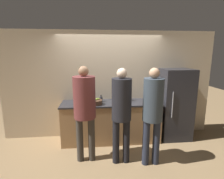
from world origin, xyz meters
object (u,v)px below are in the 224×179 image
person_left (85,104)px  person_center (121,108)px  utensil_crock (129,98)px  bottle_dark (101,99)px  refrigerator (175,104)px  person_right (153,108)px  fruit_bowl (96,102)px  cup_blue (78,101)px  bottle_green (119,99)px

person_left → person_center: person_left is taller
utensil_crock → bottle_dark: bearing=-176.3°
refrigerator → bottle_dark: size_ratio=10.53×
person_right → fruit_bowl: size_ratio=6.25×
person_left → cup_blue: bearing=105.0°
cup_blue → person_right: bearing=-35.4°
fruit_bowl → bottle_green: (0.55, 0.16, 0.02)m
refrigerator → utensil_crock: bearing=174.4°
utensil_crock → bottle_green: size_ratio=1.42×
person_right → utensil_crock: (-0.20, 1.12, -0.09)m
person_right → person_center: bearing=169.0°
person_right → utensil_crock: size_ratio=7.07×
person_right → bottle_green: person_right is taller
cup_blue → utensil_crock: bearing=5.1°
bottle_dark → cup_blue: bottle_dark is taller
person_center → bottle_green: size_ratio=9.97×
utensil_crock → bottle_dark: (-0.69, -0.04, -0.00)m
bottle_green → cup_blue: 0.96m
refrigerator → person_right: (-0.91, -1.02, 0.24)m
fruit_bowl → bottle_dark: size_ratio=1.80×
person_center → bottle_dark: (-0.34, 0.97, -0.08)m
utensil_crock → bottle_green: 0.29m
person_left → bottle_dark: size_ratio=11.37×
person_left → utensil_crock: person_left is taller
person_center → refrigerator: bearing=32.0°
person_left → person_right: (1.22, -0.24, -0.04)m
fruit_bowl → utensil_crock: size_ratio=1.13×
person_left → bottle_green: bearing=46.4°
person_left → fruit_bowl: bearing=72.1°
person_left → bottle_dark: 0.92m
person_left → cup_blue: (-0.21, 0.78, -0.14)m
person_center → person_right: bearing=-11.0°
person_right → cup_blue: (-1.43, 1.02, -0.10)m
person_right → bottle_dark: 1.40m
person_right → fruit_bowl: person_right is taller
refrigerator → person_right: person_right is taller
person_right → bottle_green: (-0.47, 1.02, -0.08)m
cup_blue → bottle_dark: bearing=6.8°
person_left → utensil_crock: 1.36m
refrigerator → bottle_green: (-1.38, 0.01, 0.16)m
refrigerator → utensil_crock: 1.12m
person_right → refrigerator: bearing=48.2°
bottle_dark → cup_blue: (-0.54, -0.06, -0.01)m
person_center → bottle_dark: person_center is taller
fruit_bowl → person_center: bearing=-58.4°
bottle_dark → bottle_green: bearing=-7.8°
bottle_dark → cup_blue: size_ratio=1.57×
person_left → fruit_bowl: 0.68m
person_right → fruit_bowl: bearing=139.5°
person_center → utensil_crock: (0.35, 1.02, -0.08)m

